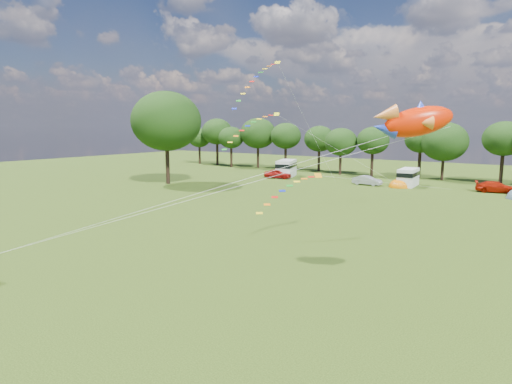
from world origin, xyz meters
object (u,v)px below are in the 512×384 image
Objects in this scene: campervan_b at (286,168)px; tent_orange at (399,187)px; big_tree at (166,121)px; car_c at (496,187)px; car_a at (278,174)px; campervan_c at (408,177)px; car_b at (367,180)px; fish_kite at (412,122)px.

campervan_b is 1.93× the size of tent_orange.
big_tree is 44.91m from car_c.
big_tree is at bearing -150.94° from tent_orange.
campervan_b is at bearing -10.31° from car_a.
car_a is 2.79m from campervan_b.
campervan_c reaches higher than car_c.
car_c is 10.90m from campervan_c.
campervan_c is at bearing 71.48° from tent_orange.
car_b is at bearing 111.50° from campervan_c.
campervan_b is at bearing 82.52° from car_c.
campervan_c is (19.63, 3.16, 0.58)m from car_a.
car_b is at bearing -172.44° from tent_orange.
car_c is 30.58m from campervan_b.
campervan_c is 43.94m from fish_kite.
car_c reaches higher than tent_orange.
campervan_c is (29.32, 17.78, -7.70)m from big_tree.
campervan_b is 19.69m from campervan_c.
campervan_c is (-10.87, -0.45, 0.61)m from car_c.
car_a is 14.63m from car_b.
campervan_c is at bearing 31.23° from big_tree.
car_b is 43.45m from fish_kite.
big_tree is 2.58× the size of campervan_c.
campervan_c is at bearing 76.60° from fish_kite.
campervan_b reaches higher than tent_orange.
tent_orange is at bearing 92.02° from car_c.
campervan_b is (-14.66, 1.94, 0.82)m from car_b.
big_tree reaches higher than tent_orange.
big_tree is 34.05m from tent_orange.
car_c is 11.73m from tent_orange.
car_b is 0.62× the size of campervan_b.
fish_kite reaches higher than campervan_b.
car_a is 50.32m from fish_kite.
big_tree is 4.17× the size of tent_orange.
car_b is 0.81× the size of car_c.
car_a is 1.26× the size of fish_kite.
big_tree is at bearing 117.09° from campervan_c.
fish_kite reaches higher than campervan_c.
car_b is at bearing 32.32° from big_tree.
big_tree reaches higher than fish_kite.
big_tree is 19.39m from car_a.
campervan_b reaches higher than car_c.
fish_kite reaches higher than car_b.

